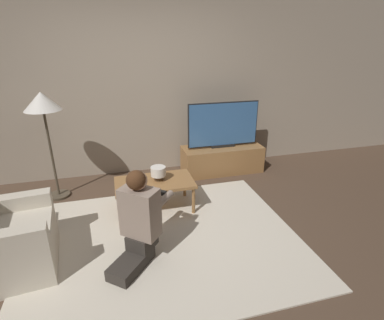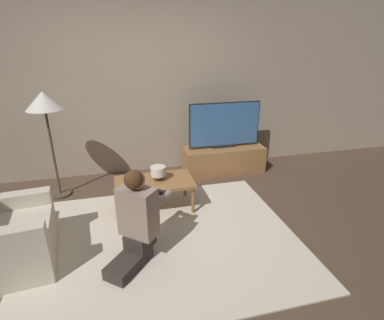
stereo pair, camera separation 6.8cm
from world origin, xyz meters
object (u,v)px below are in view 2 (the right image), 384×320
(floor_lamp, at_px, (45,107))
(person_kneeling, at_px, (137,218))
(tv, at_px, (225,125))
(coffee_table, at_px, (154,184))
(table_lamp, at_px, (158,172))

(floor_lamp, relative_size, person_kneeling, 1.53)
(floor_lamp, height_order, person_kneeling, floor_lamp)
(tv, relative_size, floor_lamp, 0.79)
(tv, bearing_deg, floor_lamp, -174.98)
(coffee_table, bearing_deg, floor_lamp, 150.66)
(person_kneeling, distance_m, table_lamp, 0.94)
(tv, xyz_separation_m, floor_lamp, (-2.40, -0.21, 0.44))
(person_kneeling, bearing_deg, floor_lamp, -18.56)
(tv, height_order, table_lamp, tv)
(person_kneeling, height_order, table_lamp, person_kneeling)
(coffee_table, relative_size, floor_lamp, 0.67)
(floor_lamp, bearing_deg, tv, 5.02)
(table_lamp, bearing_deg, tv, 37.18)
(coffee_table, distance_m, table_lamp, 0.15)
(floor_lamp, distance_m, table_lamp, 1.58)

